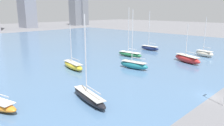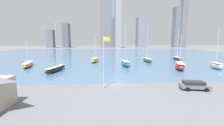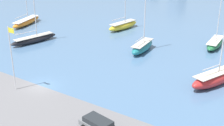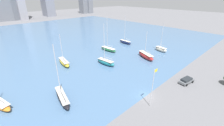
% 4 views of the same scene
% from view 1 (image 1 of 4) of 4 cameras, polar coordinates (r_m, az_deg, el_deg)
% --- Properties ---
extents(ground_plane, '(500.00, 500.00, 0.00)m').
position_cam_1_polar(ground_plane, '(41.88, 24.45, -8.00)').
color(ground_plane, slate).
extents(harbor_water, '(180.00, 140.00, 0.00)m').
position_cam_1_polar(harbor_water, '(91.67, -21.01, 3.51)').
color(harbor_water, '#4C7099').
rests_on(harbor_water, ground_plane).
extents(sailboat_navy, '(2.41, 8.13, 14.37)m').
position_cam_1_polar(sailboat_navy, '(83.39, 9.81, 3.96)').
color(sailboat_navy, '#19234C').
rests_on(sailboat_navy, harbor_water).
extents(sailboat_green, '(2.91, 9.11, 15.45)m').
position_cam_1_polar(sailboat_green, '(70.85, 4.69, 2.39)').
color(sailboat_green, '#236B3D').
rests_on(sailboat_green, harbor_water).
extents(sailboat_yellow, '(3.87, 9.60, 11.23)m').
position_cam_1_polar(sailboat_yellow, '(56.43, -10.16, -0.59)').
color(sailboat_yellow, yellow).
rests_on(sailboat_yellow, harbor_water).
extents(sailboat_red, '(5.90, 9.91, 10.84)m').
position_cam_1_polar(sailboat_red, '(66.04, 19.04, 1.06)').
color(sailboat_red, '#B72828').
rests_on(sailboat_red, harbor_water).
extents(sailboat_teal, '(3.06, 8.42, 14.84)m').
position_cam_1_polar(sailboat_teal, '(56.15, 5.70, -0.43)').
color(sailboat_teal, '#1E757F').
rests_on(sailboat_teal, harbor_water).
extents(sailboat_cream, '(3.43, 6.54, 12.67)m').
position_cam_1_polar(sailboat_cream, '(76.79, 22.98, 2.35)').
color(sailboat_cream, beige).
rests_on(sailboat_cream, harbor_water).
extents(sailboat_black, '(4.34, 10.66, 14.01)m').
position_cam_1_polar(sailboat_black, '(36.30, -6.08, -8.67)').
color(sailboat_black, black).
rests_on(sailboat_black, harbor_water).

